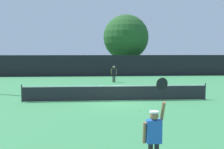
% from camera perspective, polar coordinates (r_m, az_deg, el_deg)
% --- Properties ---
extents(ground_plane, '(120.00, 120.00, 0.00)m').
position_cam_1_polar(ground_plane, '(16.65, 0.79, -5.67)').
color(ground_plane, '#387F4C').
extents(tennis_net, '(11.60, 0.08, 1.07)m').
position_cam_1_polar(tennis_net, '(16.56, 0.79, -3.93)').
color(tennis_net, '#232328').
rests_on(tennis_net, ground).
extents(perimeter_fence, '(37.43, 0.12, 2.58)m').
position_cam_1_polar(perimeter_fence, '(32.60, -1.58, 1.94)').
color(perimeter_fence, black).
rests_on(perimeter_fence, ground).
extents(player_serving, '(0.68, 0.39, 2.46)m').
position_cam_1_polar(player_serving, '(6.95, 9.09, -12.20)').
color(player_serving, blue).
rests_on(player_serving, ground).
extents(player_receiving, '(0.57, 0.24, 1.61)m').
position_cam_1_polar(player_receiving, '(26.07, 0.42, 0.44)').
color(player_receiving, black).
rests_on(player_receiving, ground).
extents(tennis_ball, '(0.07, 0.07, 0.07)m').
position_cam_1_polar(tennis_ball, '(14.12, 5.84, -7.54)').
color(tennis_ball, '#CCE033').
rests_on(tennis_ball, ground).
extents(large_tree, '(6.21, 6.21, 8.06)m').
position_cam_1_polar(large_tree, '(36.75, 3.03, 8.00)').
color(large_tree, brown).
rests_on(large_tree, ground).
extents(parked_car_near, '(2.05, 4.27, 1.69)m').
position_cam_1_polar(parked_car_near, '(40.76, -13.37, 1.73)').
color(parked_car_near, '#B7B7BC').
rests_on(parked_car_near, ground).
extents(parked_car_mid, '(2.29, 4.36, 1.69)m').
position_cam_1_polar(parked_car_mid, '(38.19, 0.26, 1.65)').
color(parked_car_mid, '#B7B7BC').
rests_on(parked_car_mid, ground).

